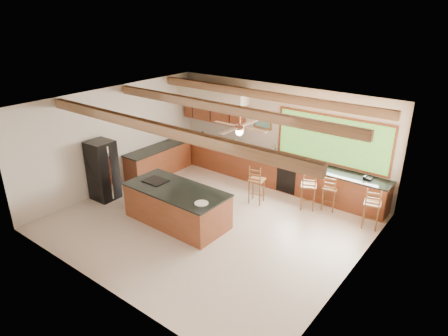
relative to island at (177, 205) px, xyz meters
The scene contains 9 objects.
ground 0.96m from the island, 37.62° to the left, with size 7.20×7.20×0.00m, color beige.
room_shell 2.16m from the island, 66.82° to the left, with size 7.27×6.54×3.02m.
counter_run 3.04m from the island, 92.81° to the left, with size 7.12×3.10×1.22m.
island is the anchor object (origin of this frame).
refrigerator 2.59m from the island, behind, with size 0.68×0.66×1.70m.
bar_stool_a 2.29m from the island, 64.06° to the left, with size 0.48×0.48×1.13m.
bar_stool_b 4.03m from the island, 46.31° to the left, with size 0.43×0.43×1.05m.
bar_stool_c 3.47m from the island, 48.66° to the left, with size 0.54×0.54×1.13m.
bar_stool_d 4.77m from the island, 33.69° to the left, with size 0.48×0.48×1.11m.
Camera 1 is at (5.67, -6.83, 5.19)m, focal length 32.00 mm.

